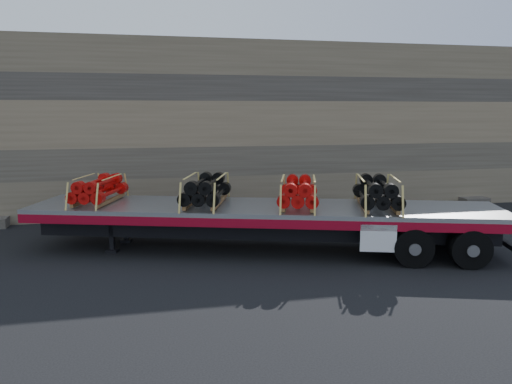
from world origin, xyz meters
TOP-DOWN VIEW (x-y plane):
  - ground at (0.00, 0.00)m, footprint 120.00×120.00m
  - rock_wall at (0.00, 6.50)m, footprint 44.00×3.00m
  - trailer at (1.05, -0.34)m, footprint 14.19×6.91m
  - bundle_front at (-3.83, 1.24)m, footprint 1.72×2.43m
  - bundle_midfront at (-0.62, 0.20)m, footprint 1.86×2.62m
  - bundle_midrear at (2.04, -0.66)m, footprint 1.80×2.53m
  - bundle_rear at (4.24, -1.38)m, footprint 1.88×2.65m

SIDE VIEW (x-z plane):
  - ground at x=0.00m, z-range 0.00..0.00m
  - trailer at x=1.05m, z-range 0.00..1.40m
  - bundle_front at x=-3.83m, z-range 1.40..2.18m
  - bundle_midrear at x=2.04m, z-range 1.40..2.22m
  - bundle_midfront at x=-0.62m, z-range 1.40..2.25m
  - bundle_rear at x=4.24m, z-range 1.40..2.25m
  - rock_wall at x=0.00m, z-range 0.00..7.00m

